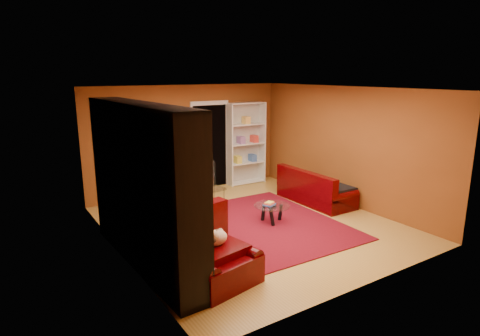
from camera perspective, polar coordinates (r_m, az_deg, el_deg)
floor at (r=7.89m, az=1.59°, el=-8.18°), size 5.00×5.50×0.05m
ceiling at (r=7.34m, az=1.72°, el=11.42°), size 5.00×5.50×0.05m
wall_back at (r=9.88m, az=-7.48°, el=4.11°), size 5.00×0.05×2.60m
wall_left at (r=6.47m, az=-17.17°, el=-1.36°), size 0.05×5.50×2.60m
wall_right at (r=9.15m, az=14.85°, el=3.02°), size 0.05×5.50×2.60m
doorway at (r=10.15m, az=-4.27°, el=3.00°), size 1.06×0.60×2.16m
rug at (r=7.84m, az=2.75°, el=-8.09°), size 2.95×3.42×0.02m
media_unit at (r=6.12m, az=-13.68°, el=-2.59°), size 0.64×3.24×2.47m
christmas_tree at (r=9.05m, az=-10.49°, el=0.80°), size 1.11×1.11×1.94m
gift_box_green at (r=8.42m, az=-9.04°, el=-5.87°), size 0.27×0.27×0.24m
gift_box_red at (r=9.68m, az=-10.91°, el=-3.39°), size 0.30×0.30×0.24m
white_bookshelf at (r=10.51m, az=0.87°, el=3.49°), size 1.03×0.41×2.19m
armchair at (r=5.73m, az=-3.47°, el=-12.04°), size 1.26×1.26×0.84m
dog at (r=5.71m, az=-3.44°, el=-9.88°), size 0.45×0.37×0.27m
sofa at (r=9.24m, az=10.77°, el=-2.46°), size 0.82×1.82×0.78m
coffee_table at (r=7.93m, az=4.55°, el=-6.49°), size 0.93×0.93×0.44m
acrylic_chair at (r=8.65m, az=-4.04°, el=-2.93°), size 0.51×0.54×0.90m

